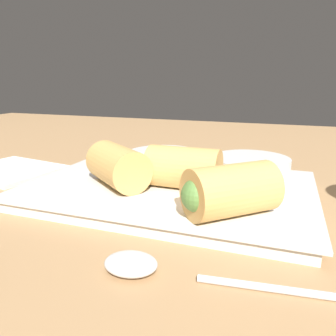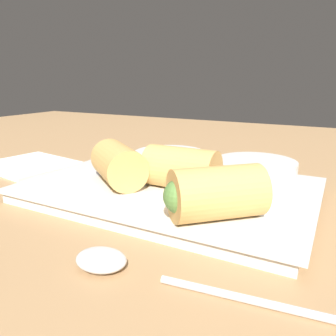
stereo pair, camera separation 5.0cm
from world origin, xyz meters
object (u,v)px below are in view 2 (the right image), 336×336
at_px(serving_plate, 168,190).
at_px(napkin, 30,165).
at_px(spoon, 120,265).
at_px(dipping_bowl_near, 170,160).
at_px(dipping_bowl_far, 255,170).

xyz_separation_m(serving_plate, napkin, (-0.25, 0.01, -0.00)).
bearing_deg(spoon, serving_plate, 105.78).
distance_m(dipping_bowl_near, spoon, 0.21).
bearing_deg(dipping_bowl_near, spoon, -71.59).
bearing_deg(serving_plate, napkin, 176.50).
height_order(dipping_bowl_near, napkin, dipping_bowl_near).
xyz_separation_m(spoon, napkin, (-0.29, 0.17, -0.00)).
distance_m(spoon, napkin, 0.33).
bearing_deg(serving_plate, dipping_bowl_near, 115.89).
bearing_deg(dipping_bowl_near, serving_plate, -64.11).
bearing_deg(spoon, napkin, 150.06).
distance_m(serving_plate, spoon, 0.16).
relative_size(serving_plate, dipping_bowl_far, 3.40).
xyz_separation_m(dipping_bowl_near, dipping_bowl_far, (0.11, 0.01, 0.00)).
height_order(dipping_bowl_far, napkin, dipping_bowl_far).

